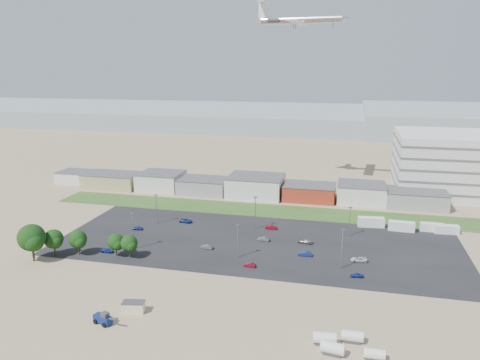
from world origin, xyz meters
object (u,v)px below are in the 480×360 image
(parked_car_2, at_px, (357,275))
(parked_car_7, at_px, (264,239))
(airliner, at_px, (301,20))
(parked_car_4, at_px, (207,247))
(box_trailer_a, at_px, (371,222))
(parked_car_11, at_px, (271,227))
(parked_car_10, at_px, (107,250))
(parked_car_1, at_px, (305,254))
(telehandler, at_px, (103,318))
(parked_car_9, at_px, (186,221))
(portable_shed, at_px, (134,307))
(storage_tank_nw, at_px, (325,338))
(parked_car_13, at_px, (250,265))
(parked_car_12, at_px, (305,241))
(parked_car_0, at_px, (359,259))
(parked_car_5, at_px, (137,228))
(tree_far_left, at_px, (32,241))

(parked_car_2, distance_m, parked_car_7, 33.69)
(airliner, relative_size, parked_car_7, 11.06)
(parked_car_2, height_order, parked_car_4, parked_car_4)
(box_trailer_a, relative_size, parked_car_11, 2.16)
(parked_car_7, relative_size, parked_car_10, 0.93)
(parked_car_1, relative_size, parked_car_10, 1.00)
(box_trailer_a, height_order, parked_car_10, box_trailer_a)
(telehandler, xyz_separation_m, box_trailer_a, (55.76, 75.25, 0.23))
(airliner, relative_size, parked_car_10, 10.27)
(parked_car_9, bearing_deg, airliner, -21.95)
(parked_car_10, bearing_deg, parked_car_9, -23.37)
(parked_car_4, height_order, parked_car_7, parked_car_7)
(box_trailer_a, distance_m, parked_car_10, 84.41)
(portable_shed, relative_size, parked_car_2, 1.52)
(storage_tank_nw, height_order, parked_car_13, storage_tank_nw)
(telehandler, bearing_deg, parked_car_12, 74.63)
(parked_car_0, bearing_deg, parked_car_9, -116.73)
(parked_car_9, bearing_deg, telehandler, -168.95)
(parked_car_9, distance_m, parked_car_13, 41.82)
(parked_car_7, height_order, parked_car_12, parked_car_12)
(parked_car_7, xyz_separation_m, parked_car_13, (-0.08, -19.59, -0.06))
(parked_car_5, xyz_separation_m, parked_car_10, (-0.01, -19.45, -0.02))
(tree_far_left, distance_m, parked_car_4, 47.80)
(portable_shed, height_order, airliner, airliner)
(parked_car_9, bearing_deg, parked_car_11, -83.35)
(portable_shed, height_order, parked_car_9, portable_shed)
(parked_car_0, bearing_deg, parked_car_7, -115.67)
(parked_car_0, distance_m, parked_car_4, 43.05)
(parked_car_10, bearing_deg, parked_car_11, -54.58)
(telehandler, bearing_deg, tree_far_left, 162.50)
(storage_tank_nw, height_order, parked_car_10, storage_tank_nw)
(storage_tank_nw, bearing_deg, parked_car_2, 79.01)
(box_trailer_a, bearing_deg, parked_car_11, -168.18)
(parked_car_2, distance_m, parked_car_12, 25.24)
(tree_far_left, height_order, parked_car_0, tree_far_left)
(tree_far_left, distance_m, parked_car_13, 59.27)
(parked_car_9, bearing_deg, parked_car_12, -97.00)
(box_trailer_a, height_order, parked_car_13, box_trailer_a)
(parked_car_1, bearing_deg, parked_car_9, -114.09)
(parked_car_5, bearing_deg, parked_car_10, -7.02)
(tree_far_left, bearing_deg, telehandler, -35.34)
(portable_shed, xyz_separation_m, box_trailer_a, (51.68, 69.39, 0.38))
(parked_car_2, xyz_separation_m, parked_car_9, (-56.50, 30.05, 0.07))
(tree_far_left, distance_m, parked_car_5, 34.26)
(storage_tank_nw, relative_size, parked_car_13, 1.33)
(telehandler, xyz_separation_m, parked_car_5, (-18.28, 54.20, -0.77))
(parked_car_9, xyz_separation_m, parked_car_10, (-12.91, -30.11, -0.04))
(parked_car_0, xyz_separation_m, parked_car_12, (-15.65, 10.12, -0.01))
(parked_car_0, relative_size, parked_car_1, 1.13)
(box_trailer_a, distance_m, parked_car_7, 38.50)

